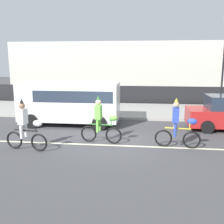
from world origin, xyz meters
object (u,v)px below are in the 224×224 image
parade_cyclist_zebra (26,128)px  parade_cyclist_lime (101,122)px  parked_van_white (71,100)px  parade_cyclist_cobalt (178,126)px

parade_cyclist_zebra → parade_cyclist_lime: same height
parked_van_white → parade_cyclist_cobalt: bearing=-32.1°
parade_cyclist_cobalt → parade_cyclist_lime: bearing=175.2°
parade_cyclist_zebra → parked_van_white: size_ratio=0.38×
parade_cyclist_zebra → parade_cyclist_lime: size_ratio=1.00×
parade_cyclist_lime → parade_cyclist_cobalt: (2.99, -0.25, 0.00)m
parade_cyclist_cobalt → parked_van_white: (-5.01, 3.14, 0.44)m
parade_cyclist_lime → parade_cyclist_cobalt: 3.00m
parade_cyclist_lime → parade_cyclist_cobalt: same height
parade_cyclist_zebra → parade_cyclist_cobalt: same height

